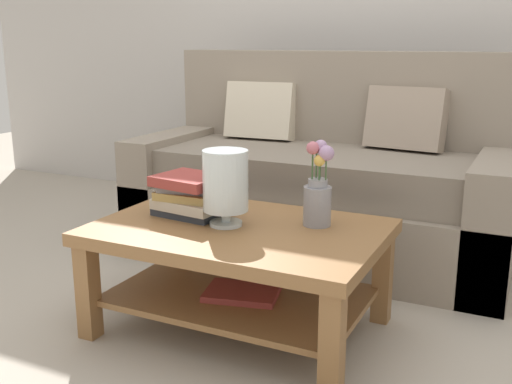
% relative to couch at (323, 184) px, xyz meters
% --- Properties ---
extents(ground_plane, '(10.00, 10.00, 0.00)m').
position_rel_couch_xyz_m(ground_plane, '(0.01, -0.79, -0.36)').
color(ground_plane, '#ADA393').
extents(back_wall, '(6.40, 0.12, 2.70)m').
position_rel_couch_xyz_m(back_wall, '(0.01, 0.86, 0.99)').
color(back_wall, '#BCB7B2').
rests_on(back_wall, ground).
extents(couch, '(1.96, 0.90, 1.06)m').
position_rel_couch_xyz_m(couch, '(0.00, 0.00, 0.00)').
color(couch, gray).
rests_on(couch, ground).
extents(coffee_table, '(1.09, 0.74, 0.43)m').
position_rel_couch_xyz_m(coffee_table, '(0.03, -1.05, -0.05)').
color(coffee_table, olive).
rests_on(coffee_table, ground).
extents(book_stack_main, '(0.30, 0.27, 0.17)m').
position_rel_couch_xyz_m(book_stack_main, '(-0.21, -1.00, 0.14)').
color(book_stack_main, '#2D333D').
rests_on(book_stack_main, coffee_table).
extents(glass_hurricane_vase, '(0.17, 0.17, 0.29)m').
position_rel_couch_xyz_m(glass_hurricane_vase, '(-0.02, -1.07, 0.23)').
color(glass_hurricane_vase, silver).
rests_on(glass_hurricane_vase, coffee_table).
extents(flower_pitcher, '(0.11, 0.11, 0.33)m').
position_rel_couch_xyz_m(flower_pitcher, '(0.30, -0.91, 0.20)').
color(flower_pitcher, gray).
rests_on(flower_pitcher, coffee_table).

